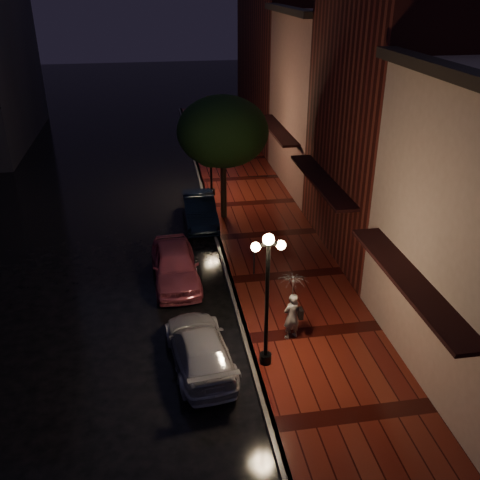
{
  "coord_description": "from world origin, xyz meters",
  "views": [
    {
      "loc": [
        -2.5,
        -17.54,
        10.65
      ],
      "look_at": [
        0.54,
        0.86,
        1.4
      ],
      "focal_mm": 40.0,
      "sensor_mm": 36.0,
      "label": 1
    }
  ],
  "objects_px": {
    "navy_car": "(199,210)",
    "woman_with_umbrella": "(293,297)",
    "streetlamp_near": "(267,293)",
    "streetlamp_far": "(211,150)",
    "pink_car": "(175,265)",
    "silver_car": "(200,348)",
    "street_tree": "(223,134)",
    "parking_meter": "(254,258)"
  },
  "relations": [
    {
      "from": "navy_car",
      "to": "parking_meter",
      "type": "bearing_deg",
      "value": -74.1
    },
    {
      "from": "streetlamp_far",
      "to": "woman_with_umbrella",
      "type": "xyz_separation_m",
      "value": [
        1.06,
        -12.9,
        -0.94
      ]
    },
    {
      "from": "woman_with_umbrella",
      "to": "parking_meter",
      "type": "relative_size",
      "value": 1.92
    },
    {
      "from": "pink_car",
      "to": "silver_car",
      "type": "relative_size",
      "value": 1.01
    },
    {
      "from": "streetlamp_near",
      "to": "silver_car",
      "type": "bearing_deg",
      "value": 168.04
    },
    {
      "from": "pink_car",
      "to": "parking_meter",
      "type": "xyz_separation_m",
      "value": [
        3.04,
        -0.2,
        0.15
      ]
    },
    {
      "from": "navy_car",
      "to": "parking_meter",
      "type": "distance_m",
      "value": 5.71
    },
    {
      "from": "pink_car",
      "to": "navy_car",
      "type": "bearing_deg",
      "value": 72.4
    },
    {
      "from": "streetlamp_far",
      "to": "parking_meter",
      "type": "relative_size",
      "value": 3.62
    },
    {
      "from": "street_tree",
      "to": "pink_car",
      "type": "height_order",
      "value": "street_tree"
    },
    {
      "from": "street_tree",
      "to": "pink_car",
      "type": "bearing_deg",
      "value": -115.77
    },
    {
      "from": "streetlamp_far",
      "to": "woman_with_umbrella",
      "type": "height_order",
      "value": "streetlamp_far"
    },
    {
      "from": "streetlamp_near",
      "to": "woman_with_umbrella",
      "type": "height_order",
      "value": "streetlamp_near"
    },
    {
      "from": "pink_car",
      "to": "woman_with_umbrella",
      "type": "xyz_separation_m",
      "value": [
        3.45,
        -4.41,
        0.94
      ]
    },
    {
      "from": "streetlamp_far",
      "to": "pink_car",
      "type": "distance_m",
      "value": 9.02
    },
    {
      "from": "street_tree",
      "to": "parking_meter",
      "type": "height_order",
      "value": "street_tree"
    },
    {
      "from": "navy_car",
      "to": "woman_with_umbrella",
      "type": "xyz_separation_m",
      "value": [
        2.01,
        -9.69,
        0.98
      ]
    },
    {
      "from": "street_tree",
      "to": "pink_car",
      "type": "distance_m",
      "value": 7.04
    },
    {
      "from": "streetlamp_far",
      "to": "navy_car",
      "type": "xyz_separation_m",
      "value": [
        -0.95,
        -3.21,
        -1.92
      ]
    },
    {
      "from": "parking_meter",
      "to": "navy_car",
      "type": "bearing_deg",
      "value": 105.37
    },
    {
      "from": "pink_car",
      "to": "woman_with_umbrella",
      "type": "distance_m",
      "value": 5.68
    },
    {
      "from": "navy_car",
      "to": "streetlamp_near",
      "type": "bearing_deg",
      "value": -85.35
    },
    {
      "from": "navy_car",
      "to": "pink_car",
      "type": "bearing_deg",
      "value": -105.62
    },
    {
      "from": "streetlamp_near",
      "to": "streetlamp_far",
      "type": "xyz_separation_m",
      "value": [
        0.0,
        14.0,
        0.0
      ]
    },
    {
      "from": "street_tree",
      "to": "parking_meter",
      "type": "xyz_separation_m",
      "value": [
        0.39,
        -5.68,
        -3.37
      ]
    },
    {
      "from": "street_tree",
      "to": "silver_car",
      "type": "height_order",
      "value": "street_tree"
    },
    {
      "from": "streetlamp_near",
      "to": "silver_car",
      "type": "xyz_separation_m",
      "value": [
        -1.94,
        0.41,
        -1.99
      ]
    },
    {
      "from": "streetlamp_far",
      "to": "woman_with_umbrella",
      "type": "relative_size",
      "value": 1.89
    },
    {
      "from": "street_tree",
      "to": "pink_car",
      "type": "relative_size",
      "value": 1.37
    },
    {
      "from": "streetlamp_far",
      "to": "pink_car",
      "type": "height_order",
      "value": "streetlamp_far"
    },
    {
      "from": "streetlamp_near",
      "to": "navy_car",
      "type": "relative_size",
      "value": 1.04
    },
    {
      "from": "streetlamp_far",
      "to": "silver_car",
      "type": "height_order",
      "value": "streetlamp_far"
    },
    {
      "from": "silver_car",
      "to": "streetlamp_near",
      "type": "bearing_deg",
      "value": 161.74
    },
    {
      "from": "streetlamp_far",
      "to": "navy_car",
      "type": "bearing_deg",
      "value": -106.48
    },
    {
      "from": "pink_car",
      "to": "silver_car",
      "type": "xyz_separation_m",
      "value": [
        0.45,
        -5.09,
        -0.12
      ]
    },
    {
      "from": "pink_car",
      "to": "woman_with_umbrella",
      "type": "height_order",
      "value": "woman_with_umbrella"
    },
    {
      "from": "pink_car",
      "to": "silver_car",
      "type": "bearing_deg",
      "value": -87.34
    },
    {
      "from": "silver_car",
      "to": "streetlamp_far",
      "type": "bearing_deg",
      "value": -104.43
    },
    {
      "from": "streetlamp_near",
      "to": "streetlamp_far",
      "type": "bearing_deg",
      "value": 90.0
    },
    {
      "from": "silver_car",
      "to": "navy_car",
      "type": "bearing_deg",
      "value": -101.76
    },
    {
      "from": "street_tree",
      "to": "navy_car",
      "type": "height_order",
      "value": "street_tree"
    },
    {
      "from": "streetlamp_far",
      "to": "street_tree",
      "type": "bearing_deg",
      "value": -85.09
    }
  ]
}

